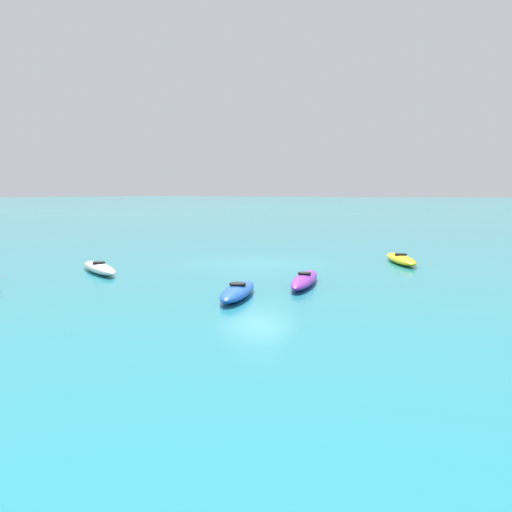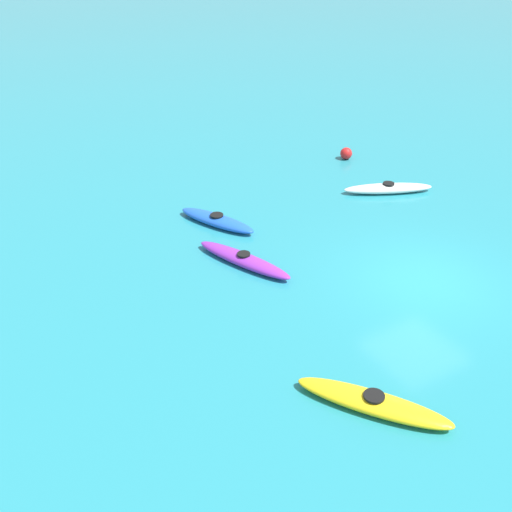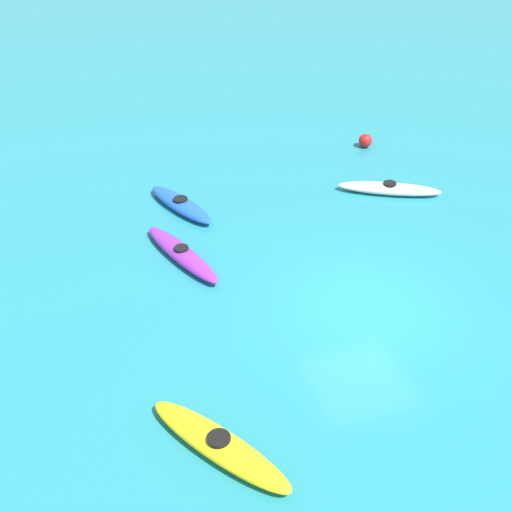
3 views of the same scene
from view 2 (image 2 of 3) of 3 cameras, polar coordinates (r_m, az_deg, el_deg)
The scene contains 6 objects.
ground_plane at distance 17.86m, azimuth 15.18°, elevation -2.20°, with size 600.00×600.00×0.00m, color teal.
kayak_yellow at distance 13.46m, azimuth 10.67°, elevation -13.02°, with size 3.13×2.46×0.37m.
kayak_blue at distance 20.11m, azimuth -3.59°, elevation 3.28°, with size 2.89×1.79×0.37m.
kayak_purple at distance 17.90m, azimuth -1.13°, elevation -0.33°, with size 3.29×1.73×0.37m.
kayak_white at distance 22.82m, azimuth 11.98°, elevation 6.07°, with size 1.94×3.15×0.37m.
buoy_red at distance 25.55m, azimuth 8.24°, elevation 9.27°, with size 0.48×0.48×0.48m, color red.
Camera 2 is at (-10.08, 11.45, 9.28)m, focal length 43.77 mm.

